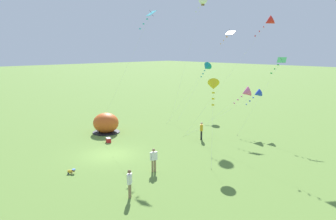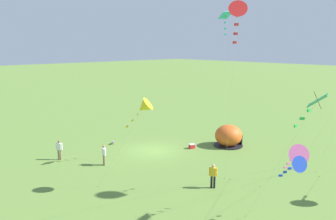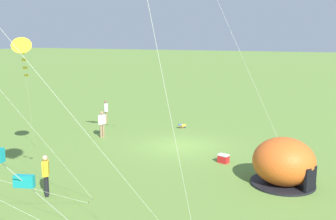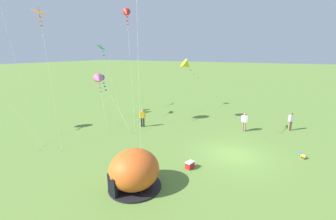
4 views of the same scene
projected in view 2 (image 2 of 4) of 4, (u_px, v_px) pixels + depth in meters
The scene contains 13 objects.
ground_plane at pixel (153, 151), 30.64m from camera, with size 300.00×300.00×0.00m, color olive.
popup_tent at pixel (229, 136), 31.92m from camera, with size 2.81×2.81×2.10m.
cooler_box at pixel (192, 146), 31.26m from camera, with size 0.61×0.50×0.44m.
toddler_crawling at pixel (113, 142), 32.59m from camera, with size 0.44×0.53×0.32m.
person_center_field at pixel (59, 149), 28.03m from camera, with size 0.43×0.46×1.72m.
person_strolling at pixel (104, 154), 26.74m from camera, with size 0.33×0.57×1.72m.
person_far_back at pixel (213, 175), 22.44m from camera, with size 0.41×0.51×1.72m.
kite_yellow at pixel (144, 107), 21.20m from camera, with size 2.83×3.39×6.37m.
kite_green at pixel (313, 107), 13.20m from camera, with size 2.58×4.80×7.88m.
kite_pink at pixel (296, 155), 16.88m from camera, with size 4.16×4.69×4.78m.
kite_blue at pixel (295, 164), 15.83m from camera, with size 4.48×7.27×4.54m.
kite_cyan at pixel (225, 21), 25.33m from camera, with size 5.44×3.79×12.25m.
kite_red at pixel (237, 13), 14.64m from camera, with size 6.62×5.50×11.64m.
Camera 2 is at (18.89, 22.47, 9.68)m, focal length 35.00 mm.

